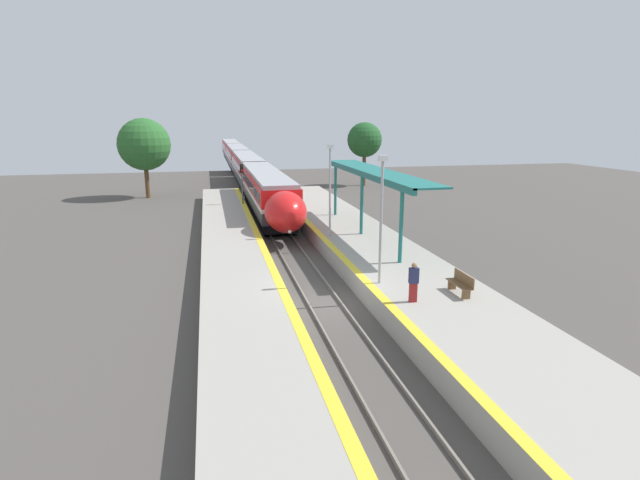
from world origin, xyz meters
The scene contains 14 objects.
ground_plane centered at (0.00, 0.00, 0.00)m, with size 120.00×120.00×0.00m, color #4C4742.
rail_left centered at (-0.72, 0.00, 0.07)m, with size 0.08×90.00×0.15m, color slate.
rail_right centered at (0.72, 0.00, 0.07)m, with size 0.08×90.00×0.15m, color slate.
train centered at (0.00, 49.84, 2.12)m, with size 2.83×81.57×3.69m.
platform_right centered at (4.27, 0.00, 0.48)m, with size 5.13×64.00×0.97m.
platform_left centered at (-3.51, 0.00, 0.48)m, with size 3.60×64.00×0.97m.
platform_bench centered at (5.21, -2.38, 1.43)m, with size 0.44×1.61×0.89m.
person_waiting centered at (2.92, -2.78, 1.79)m, with size 0.36×0.22×1.61m.
railway_signal centered at (-1.97, 22.12, 2.63)m, with size 0.28×0.28×4.30m.
lamppost_near centered at (2.40, -0.29, 4.14)m, with size 0.36×0.20×5.58m.
lamppost_mid centered at (2.40, 8.90, 4.14)m, with size 0.36×0.20×5.58m.
station_canopy centered at (5.05, 9.09, 4.65)m, with size 2.02×16.10×3.96m.
background_tree_left centered at (-10.90, 33.85, 5.43)m, with size 5.24×5.24×8.07m.
background_tree_right centered at (13.89, 38.32, 5.47)m, with size 4.16×4.16×7.59m.
Camera 1 is at (-4.73, -20.13, 8.03)m, focal length 28.00 mm.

